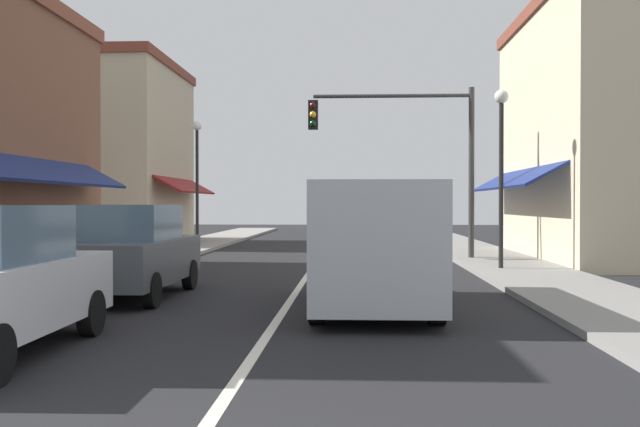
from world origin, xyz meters
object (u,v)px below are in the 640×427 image
Objects in this scene: traffic_signal_mast_arm at (413,142)px; street_lamp_left_far at (197,164)px; parked_car_second_left at (131,252)px; van_in_lane at (373,241)px; street_lamp_right_mid at (501,149)px.

street_lamp_left_far is (-7.87, 4.97, -0.38)m from traffic_signal_mast_arm.
parked_car_second_left is at bearing -82.51° from street_lamp_left_far.
van_in_lane is 16.59m from street_lamp_left_far.
street_lamp_left_far reaches higher than street_lamp_right_mid.
street_lamp_right_mid is at bearing 34.45° from parked_car_second_left.
traffic_signal_mast_arm is at bearing 56.69° from parked_car_second_left.
traffic_signal_mast_arm is (6.04, 8.98, 2.83)m from parked_car_second_left.
street_lamp_right_mid reaches higher than van_in_lane.
street_lamp_right_mid is 0.96× the size of street_lamp_left_far.
traffic_signal_mast_arm is at bearing -32.25° from street_lamp_left_far.
parked_car_second_left is at bearing -146.15° from street_lamp_right_mid.
van_in_lane is 1.05× the size of street_lamp_left_far.
street_lamp_right_mid is (8.04, 5.39, 2.32)m from parked_car_second_left.
street_lamp_right_mid is (3.47, 6.59, 2.05)m from van_in_lane.
van_in_lane is (4.56, -1.20, 0.27)m from parked_car_second_left.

